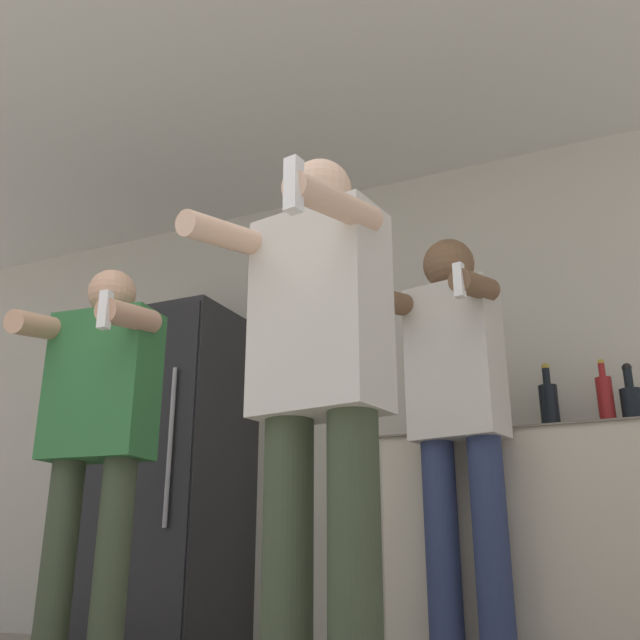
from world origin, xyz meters
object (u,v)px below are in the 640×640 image
(bottle_green_wine, at_px, (632,406))
(bottle_brown_liquor, at_px, (606,402))
(refrigerator, at_px, (171,473))
(person_man_side, at_px, (98,422))
(person_spectator_back, at_px, (457,405))
(person_woman_foreground, at_px, (318,379))
(bottle_red_label, at_px, (550,408))

(bottle_green_wine, bearing_deg, bottle_brown_liquor, 180.00)
(refrigerator, distance_m, person_man_side, 1.23)
(person_spectator_back, bearing_deg, bottle_green_wine, 34.36)
(refrigerator, relative_size, person_woman_foreground, 1.12)
(bottle_green_wine, bearing_deg, refrigerator, -178.07)
(refrigerator, distance_m, bottle_red_label, 2.02)
(person_spectator_back, bearing_deg, person_man_side, -148.00)
(refrigerator, bearing_deg, bottle_green_wine, 1.93)
(refrigerator, relative_size, person_spectator_back, 0.99)
(bottle_red_label, xyz_separation_m, person_woman_foreground, (-0.42, -1.61, -0.19))
(person_woman_foreground, xyz_separation_m, person_man_side, (-1.12, 0.40, 0.04))
(bottle_green_wine, relative_size, bottle_red_label, 0.89)
(bottle_red_label, relative_size, person_woman_foreground, 0.22)
(bottle_red_label, relative_size, person_spectator_back, 0.19)
(bottle_red_label, height_order, person_spectator_back, person_spectator_back)
(bottle_brown_liquor, relative_size, person_man_side, 0.21)
(bottle_green_wine, xyz_separation_m, bottle_brown_liquor, (-0.10, 0.00, 0.02))
(bottle_red_label, bearing_deg, person_woman_foreground, -104.72)
(person_woman_foreground, bearing_deg, bottle_brown_liquor, 67.59)
(bottle_green_wine, relative_size, person_spectator_back, 0.17)
(person_woman_foreground, distance_m, person_man_side, 1.18)
(bottle_brown_liquor, distance_m, person_spectator_back, 0.72)
(refrigerator, distance_m, person_spectator_back, 1.73)
(refrigerator, distance_m, bottle_green_wine, 2.36)
(bottle_green_wine, height_order, person_man_side, person_man_side)
(refrigerator, height_order, bottle_brown_liquor, refrigerator)
(bottle_red_label, height_order, person_man_side, person_man_side)
(person_man_side, bearing_deg, person_woman_foreground, -19.52)
(refrigerator, relative_size, bottle_green_wine, 5.79)
(person_woman_foreground, bearing_deg, refrigerator, 135.89)
(bottle_green_wine, xyz_separation_m, person_woman_foreground, (-0.77, -1.61, -0.17))
(refrigerator, bearing_deg, person_man_side, -67.74)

